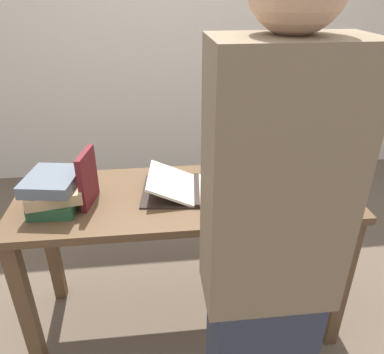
{
  "coord_description": "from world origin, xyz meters",
  "views": [
    {
      "loc": [
        -0.13,
        -1.46,
        1.64
      ],
      "look_at": [
        0.03,
        0.0,
        0.86
      ],
      "focal_mm": 35.0,
      "sensor_mm": 36.0,
      "label": 1
    }
  ],
  "objects": [
    {
      "name": "open_book",
      "position": [
        0.06,
        0.01,
        0.81
      ],
      "size": [
        0.52,
        0.35,
        0.09
      ],
      "rotation": [
        0.0,
        0.0,
        -0.11
      ],
      "color": "black",
      "rests_on": "reading_desk"
    },
    {
      "name": "book_standing_upright",
      "position": [
        -0.41,
        -0.03,
        0.9
      ],
      "size": [
        0.06,
        0.18,
        0.24
      ],
      "rotation": [
        0.0,
        0.0,
        -0.19
      ],
      "color": "maroon",
      "rests_on": "reading_desk"
    },
    {
      "name": "person_reader",
      "position": [
        0.17,
        -0.67,
        0.87
      ],
      "size": [
        0.36,
        0.23,
        1.74
      ],
      "rotation": [
        0.0,
        0.0,
        3.14
      ],
      "color": "#2D3342",
      "rests_on": "ground_plane"
    },
    {
      "name": "pencil",
      "position": [
        0.11,
        -0.18,
        0.78
      ],
      "size": [
        0.09,
        0.15,
        0.01
      ],
      "rotation": [
        0.0,
        0.0,
        0.56
      ],
      "color": "gold",
      "rests_on": "reading_desk"
    },
    {
      "name": "book_stack_tall",
      "position": [
        -0.55,
        -0.05,
        0.86
      ],
      "size": [
        0.26,
        0.27,
        0.15
      ],
      "color": "#234C2D",
      "rests_on": "reading_desk"
    },
    {
      "name": "coffee_mug",
      "position": [
        0.3,
        0.09,
        0.83
      ],
      "size": [
        0.1,
        0.12,
        0.1
      ],
      "rotation": [
        0.0,
        0.0,
        4.17
      ],
      "color": "#4C7F5B",
      "rests_on": "reading_desk"
    },
    {
      "name": "reading_desk",
      "position": [
        0.0,
        0.0,
        0.66
      ],
      "size": [
        1.52,
        0.57,
        0.78
      ],
      "color": "brown",
      "rests_on": "ground_plane"
    },
    {
      "name": "wall_back",
      "position": [
        0.0,
        1.83,
        1.3
      ],
      "size": [
        8.0,
        0.06,
        2.6
      ],
      "color": "beige",
      "rests_on": "ground_plane"
    },
    {
      "name": "ground_plane",
      "position": [
        0.0,
        0.0,
        0.0
      ],
      "size": [
        12.0,
        12.0,
        0.0
      ],
      "primitive_type": "plane",
      "color": "brown"
    },
    {
      "name": "reading_lamp",
      "position": [
        0.35,
        0.14,
        1.17
      ],
      "size": [
        0.15,
        0.15,
        0.5
      ],
      "color": "#2D2D33",
      "rests_on": "reading_desk"
    }
  ]
}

